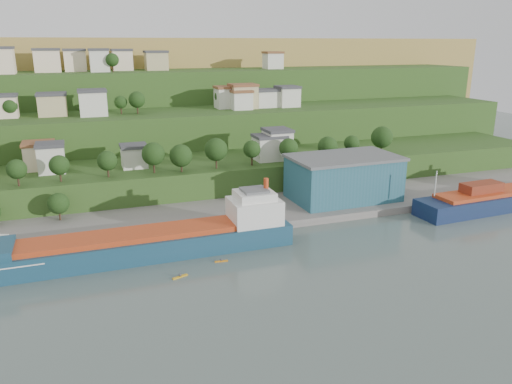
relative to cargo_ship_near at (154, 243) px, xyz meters
name	(u,v)px	position (x,y,z in m)	size (l,w,h in m)	color
ground	(227,264)	(13.95, -10.07, -2.77)	(500.00, 500.00, 0.00)	#475653
quay	(267,214)	(33.95, 17.93, -2.77)	(220.00, 26.00, 4.00)	slate
hillside	(135,134)	(13.90, 158.62, -2.69)	(360.00, 210.89, 96.00)	#284719
cargo_ship_near	(154,243)	(0.00, 0.00, 0.00)	(67.57, 10.94, 17.37)	#153D4F
warehouse	(343,177)	(57.51, 17.73, 5.66)	(31.38, 19.63, 12.80)	#215564
dinghy	(36,247)	(-25.25, 9.79, -1.17)	(4.06, 1.52, 0.81)	silver
kayak_orange	(221,261)	(13.08, -8.62, -2.56)	(2.91, 0.80, 0.72)	orange
kayak_yellow	(180,276)	(3.07, -13.09, -2.52)	(3.41, 1.70, 0.85)	gold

